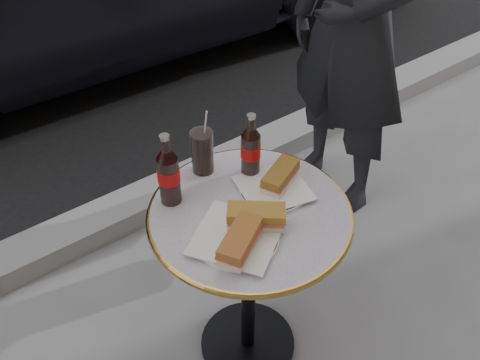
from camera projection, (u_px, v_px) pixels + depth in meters
ground at (248, 345)px, 2.08m from camera, size 80.00×80.00×0.00m
curb at (136, 207)px, 2.59m from camera, size 40.00×0.20×0.12m
bistro_table at (249, 287)px, 1.84m from camera, size 0.62×0.62×0.73m
plate_left at (237, 238)px, 1.51m from camera, size 0.32×0.32×0.01m
plate_right at (273, 190)px, 1.66m from camera, size 0.28×0.28×0.01m
sandwich_left_a at (240, 242)px, 1.45m from camera, size 0.18×0.15×0.06m
sandwich_left_b at (256, 217)px, 1.52m from camera, size 0.18×0.16×0.06m
sandwich_right at (280, 177)px, 1.66m from camera, size 0.17×0.13×0.05m
cola_bottle_left at (168, 169)px, 1.55m from camera, size 0.08×0.08×0.24m
cola_bottle_right at (251, 146)px, 1.65m from camera, size 0.07×0.07×0.23m
cola_glass at (202, 152)px, 1.69m from camera, size 0.08×0.08×0.15m
pedestrian at (357, 25)px, 2.18m from camera, size 0.45×0.67×1.79m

